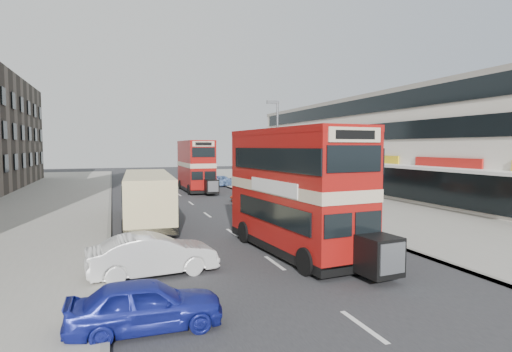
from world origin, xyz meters
name	(u,v)px	position (x,y,z in m)	size (l,w,h in m)	color
ground	(296,279)	(0.00, 0.00, 0.00)	(160.00, 160.00, 0.00)	#28282B
road_surface	(191,203)	(0.00, 20.00, 0.01)	(12.00, 90.00, 0.01)	#28282B
pavement_right	(325,196)	(12.00, 20.00, 0.07)	(12.00, 90.00, 0.15)	gray
pavement_left	(21,210)	(-12.00, 20.00, 0.07)	(12.00, 90.00, 0.15)	gray
kerb_left	(110,206)	(-6.10, 20.00, 0.07)	(0.20, 90.00, 0.16)	gray
kerb_right	(263,199)	(6.10, 20.00, 0.07)	(0.20, 90.00, 0.16)	gray
commercial_row	(387,145)	(19.95, 22.00, 4.70)	(9.90, 46.20, 9.30)	beige
street_lamp	(276,143)	(6.52, 18.00, 4.78)	(1.00, 0.20, 8.12)	slate
bus_main	(295,190)	(1.41, 3.22, 2.68)	(3.35, 9.30, 5.08)	black
bus_second	(196,166)	(2.09, 28.69, 2.60)	(2.48, 8.96, 4.93)	black
coach	(148,196)	(-3.92, 12.42, 1.60)	(3.12, 10.32, 2.70)	black
car_left_near	(146,305)	(-5.16, -2.40, 0.64)	(1.51, 3.76, 1.28)	#1B2597
car_left_front	(153,255)	(-4.59, 2.00, 0.73)	(1.55, 4.44, 1.46)	silver
car_right_a	(271,200)	(4.76, 14.73, 0.74)	(2.06, 5.07, 1.47)	maroon
car_right_b	(253,195)	(5.00, 19.35, 0.53)	(1.76, 3.81, 1.06)	red
car_right_c	(217,181)	(5.15, 32.49, 0.67)	(1.58, 3.92, 1.33)	#5F84BE
pedestrian_near	(317,196)	(7.60, 13.14, 1.06)	(0.67, 0.46, 1.82)	gray
pedestrian_far	(252,178)	(9.04, 31.44, 1.01)	(1.01, 0.42, 1.73)	gray
cyclist	(246,196)	(3.92, 17.83, 0.65)	(0.76, 1.84, 1.98)	gray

